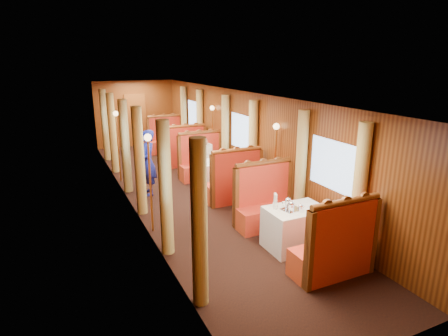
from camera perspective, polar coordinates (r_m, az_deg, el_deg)
floor at (r=9.58m, az=-5.29°, el=-3.78°), size 3.00×12.00×0.01m
ceiling at (r=9.04m, az=-5.70°, el=11.28°), size 3.00×12.00×0.01m
wall_far at (r=14.94m, az=-13.35°, el=8.04°), size 3.00×0.01×2.50m
wall_near at (r=4.39m, az=22.70°, el=-12.54°), size 3.00×0.01×2.50m
wall_left at (r=8.86m, az=-14.66°, el=2.53°), size 0.01×12.00×2.50m
wall_right at (r=9.82m, az=2.80°, el=4.35°), size 0.01×12.00×2.50m
doorway_far at (r=14.95m, az=-13.26°, el=7.08°), size 0.80×0.04×2.00m
table_near at (r=6.88m, az=10.83°, el=-8.95°), size 1.05×0.72×0.75m
banquette_near_fwd at (r=6.16m, az=16.44°, el=-12.00°), size 1.30×0.55×1.34m
banquette_near_aft at (r=7.63m, az=6.42°, el=-5.77°), size 1.30×0.55×1.34m
table_mid at (r=9.72m, az=-1.19°, el=-1.08°), size 1.05×0.72×0.75m
banquette_mid_fwd at (r=8.84m, az=1.47°, el=-2.55°), size 1.30×0.55×1.34m
banquette_mid_aft at (r=10.61m, az=-3.40°, el=0.65°), size 1.30×0.55×1.34m
table_far at (r=12.90m, az=-7.49°, el=3.13°), size 1.05×0.72×0.75m
banquette_far_fwd at (r=11.95m, az=-6.02°, el=2.37°), size 1.30×0.55×1.34m
banquette_far_aft at (r=13.83m, az=-8.79°, el=4.18°), size 1.30×0.55×1.34m
tea_tray at (r=6.65m, az=10.23°, el=-6.23°), size 0.38×0.32×0.01m
teapot_left at (r=6.54m, az=10.17°, el=-5.97°), size 0.19×0.14×0.15m
teapot_right at (r=6.58m, az=11.60°, el=-6.11°), size 0.14×0.10×0.11m
teapot_back at (r=6.70m, az=9.67°, el=-5.43°), size 0.22×0.19×0.14m
fruit_plate at (r=6.77m, az=13.55°, el=-5.90°), size 0.23×0.23×0.05m
cup_inboard at (r=6.61m, az=7.87°, el=-5.32°), size 0.08×0.08×0.26m
cup_outboard at (r=6.68m, az=7.78°, el=-5.09°), size 0.08×0.08×0.26m
rose_vase_mid at (r=9.57m, az=-0.96°, el=2.07°), size 0.06×0.06×0.36m
rose_vase_far at (r=12.80m, az=-7.78°, el=5.55°), size 0.06×0.06×0.36m
window_left_near at (r=5.53m, az=-7.80°, el=-3.13°), size 0.01×1.20×0.90m
curtain_left_near_a at (r=4.98m, az=-3.79°, el=-8.69°), size 0.22×0.22×2.35m
curtain_left_near_b at (r=6.35m, az=-8.92°, el=-3.21°), size 0.22×0.22×2.35m
window_right_near at (r=6.95m, az=16.24°, el=0.40°), size 0.01×1.20×0.90m
curtain_right_near_a at (r=6.42m, az=19.86°, el=-3.80°), size 0.22×0.22×2.35m
curtain_right_near_b at (r=7.54m, az=11.62°, el=-0.23°), size 0.22×0.22×2.35m
window_left_mid at (r=8.82m, az=-14.66°, el=3.80°), size 0.01×1.20×0.90m
curtain_left_mid_a at (r=8.16m, az=-12.77°, el=0.95°), size 0.22×0.22×2.35m
curtain_left_mid_b at (r=9.65m, az=-14.81°, el=3.15°), size 0.22×0.22×2.35m
window_right_mid at (r=9.77m, az=2.74°, el=5.49°), size 0.01×1.20×0.90m
curtain_right_mid_a at (r=9.11m, az=4.41°, el=2.90°), size 0.22×0.22×2.35m
curtain_right_mid_b at (r=10.47m, az=0.22°, el=4.70°), size 0.22×0.22×2.35m
window_left_far at (r=12.23m, az=-17.77°, el=6.91°), size 0.01×1.20×0.90m
curtain_left_far_a at (r=11.52m, az=-16.61°, el=5.09°), size 0.22×0.22×2.35m
curtain_left_far_b at (r=13.05m, az=-17.68°, el=6.24°), size 0.22×0.22×2.35m
window_right_far at (r=12.93m, az=-4.54°, el=8.10°), size 0.01×1.20×0.90m
curtain_right_far_a at (r=12.22m, az=-3.68°, el=6.34°), size 0.22×0.22×2.35m
curtain_right_far_b at (r=13.67m, az=-6.09°, el=7.33°), size 0.22×0.22×2.35m
sconce_left_fore at (r=7.18m, az=-11.33°, el=0.71°), size 0.14×0.14×1.95m
sconce_right_fore at (r=8.27m, az=7.84°, el=2.91°), size 0.14×0.14×1.95m
sconce_left_aft at (r=10.54m, az=-15.98°, el=5.31°), size 0.14×0.14×1.95m
sconce_right_aft at (r=11.31m, az=-1.79°, el=6.63°), size 0.14×0.14×1.95m
steward at (r=9.41m, az=-11.50°, el=0.79°), size 0.47×0.64×1.63m
passenger at (r=10.33m, az=-2.98°, el=2.05°), size 0.40×0.44×0.76m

